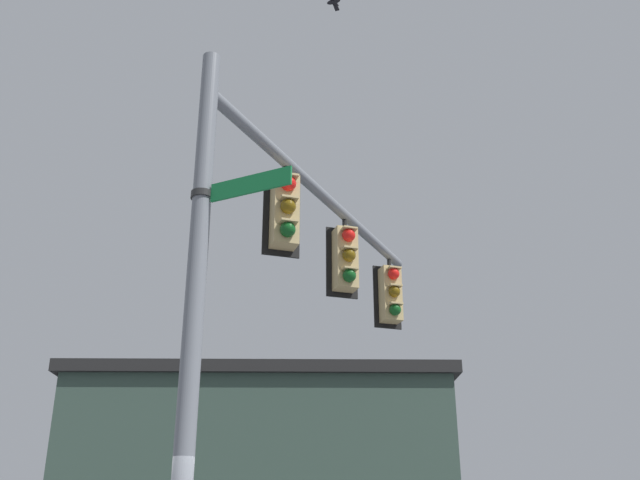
% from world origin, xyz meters
% --- Properties ---
extents(signal_pole, '(0.22, 0.22, 7.32)m').
position_xyz_m(signal_pole, '(0.00, 0.00, 3.66)').
color(signal_pole, slate).
rests_on(signal_pole, ground).
extents(mast_arm, '(4.69, 4.84, 0.17)m').
position_xyz_m(mast_arm, '(-2.28, -2.36, 6.78)').
color(mast_arm, slate).
extents(traffic_light_nearest_pole, '(0.54, 0.49, 1.31)m').
position_xyz_m(traffic_light_nearest_pole, '(-1.35, -1.37, 6.00)').
color(traffic_light_nearest_pole, black).
extents(traffic_light_mid_inner, '(0.54, 0.49, 1.31)m').
position_xyz_m(traffic_light_mid_inner, '(-2.78, -2.85, 6.00)').
color(traffic_light_mid_inner, black).
extents(traffic_light_mid_outer, '(0.54, 0.49, 1.31)m').
position_xyz_m(traffic_light_mid_outer, '(-4.22, -4.34, 6.00)').
color(traffic_light_mid_outer, black).
extents(street_name_sign, '(0.98, 0.95, 0.22)m').
position_xyz_m(street_name_sign, '(-0.26, 0.26, 5.39)').
color(street_name_sign, '#147238').
extents(bird_flying, '(0.30, 0.34, 0.13)m').
position_xyz_m(bird_flying, '(-2.26, -1.83, 10.29)').
color(bird_flying, black).
extents(tree_by_storefront, '(3.77, 3.77, 6.20)m').
position_xyz_m(tree_by_storefront, '(-3.62, -12.20, 4.30)').
color(tree_by_storefront, '#4C3823').
rests_on(tree_by_storefront, ground).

